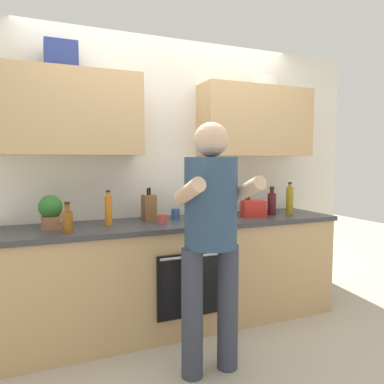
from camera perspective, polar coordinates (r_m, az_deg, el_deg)
The scene contains 17 objects.
ground_plane at distance 3.36m, azimuth -1.89°, elevation -19.83°, with size 12.00×12.00×0.00m, color #B2A893.
back_wall_unit at distance 3.31m, azimuth -3.71°, elevation 6.33°, with size 4.00×0.38×2.50m.
counter at distance 3.20m, azimuth -1.90°, elevation -12.47°, with size 2.84×0.67×0.90m.
person_standing at distance 2.37m, azimuth 2.97°, elevation -5.60°, with size 0.49×0.45×1.65m.
bottle_wine at distance 3.50m, azimuth 12.29°, elevation -1.68°, with size 0.08×0.08×0.26m.
bottle_vinegar at distance 3.59m, azimuth 8.62°, elevation -1.66°, with size 0.05×0.05×0.25m.
bottle_juice at distance 2.94m, azimuth -12.87°, elevation -2.71°, with size 0.06×0.06×0.28m.
bottle_soy at distance 3.39m, azimuth 4.32°, elevation -1.37°, with size 0.06×0.06×0.32m.
bottle_syrup at distance 2.71m, azimuth -18.78°, elevation -4.30°, with size 0.07×0.07×0.22m.
bottle_oil at distance 3.59m, azimuth 14.93°, elevation -1.22°, with size 0.07×0.07×0.30m.
cup_coffee at distance 2.97m, azimuth 0.32°, elevation -4.03°, with size 0.08×0.08×0.09m, color white.
cup_ceramic at distance 2.96m, azimuth -4.59°, elevation -4.16°, with size 0.07×0.07×0.08m, color #BF4C47.
cup_tea at distance 3.18m, azimuth -2.57°, elevation -3.42°, with size 0.07×0.07×0.09m, color #33598C.
mixing_bowl at distance 3.18m, azimuth 1.86°, elevation -3.40°, with size 0.29×0.29×0.09m, color silver.
knife_block at distance 3.13m, azimuth -6.72°, elevation -2.40°, with size 0.10×0.14×0.28m.
potted_herb at distance 2.90m, azimuth -21.13°, elevation -2.79°, with size 0.17×0.17×0.25m.
grocery_bag_crisps at distance 3.36m, azimuth 9.51°, elevation -2.56°, with size 0.20×0.14×0.15m, color red.
Camera 1 is at (-1.09, -2.85, 1.41)m, focal length 34.30 mm.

